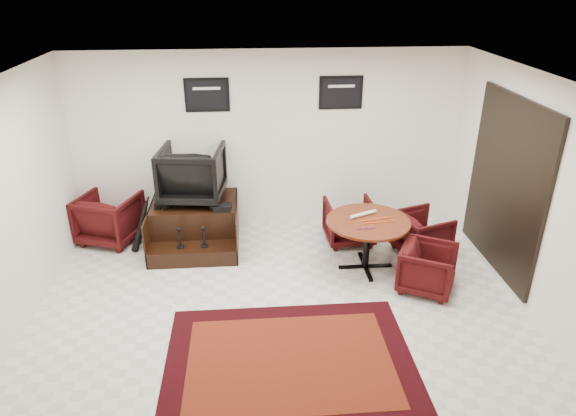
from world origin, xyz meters
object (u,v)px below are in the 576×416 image
at_px(table_chair_corner, 428,266).
at_px(table_chair_back, 349,219).
at_px(shine_podium, 196,225).
at_px(meeting_table, 368,226).
at_px(table_chair_window, 422,231).
at_px(shine_chair, 192,171).
at_px(armchair_side, 109,215).

bearing_deg(table_chair_corner, table_chair_back, 56.75).
bearing_deg(shine_podium, table_chair_back, -3.17).
relative_size(meeting_table, table_chair_window, 1.62).
height_order(shine_chair, table_chair_window, shine_chair).
bearing_deg(table_chair_back, armchair_side, -7.79).
relative_size(shine_podium, shine_chair, 1.43).
height_order(meeting_table, table_chair_back, meeting_table).
distance_m(shine_chair, meeting_table, 2.70).
relative_size(shine_podium, armchair_side, 1.59).
height_order(armchair_side, meeting_table, armchair_side).
bearing_deg(armchair_side, meeting_table, -177.15).
bearing_deg(shine_podium, table_chair_corner, -26.24).
distance_m(armchair_side, table_chair_back, 3.67).
bearing_deg(meeting_table, armchair_side, 163.17).
xyz_separation_m(shine_podium, meeting_table, (2.43, -0.94, 0.35)).
relative_size(shine_chair, table_chair_window, 1.32).
height_order(shine_podium, table_chair_window, table_chair_window).
distance_m(shine_podium, table_chair_window, 3.39).
xyz_separation_m(shine_chair, armchair_side, (-1.31, 0.05, -0.71)).
bearing_deg(meeting_table, table_chair_back, 96.31).
relative_size(shine_podium, table_chair_back, 1.83).
bearing_deg(armchair_side, shine_chair, -162.71).
bearing_deg(shine_chair, table_chair_back, -179.56).
relative_size(shine_chair, armchair_side, 1.11).
height_order(shine_chair, meeting_table, shine_chair).
height_order(armchair_side, table_chair_window, armchair_side).
bearing_deg(armchair_side, shine_podium, -168.68).
xyz_separation_m(shine_podium, table_chair_back, (2.34, -0.13, 0.06)).
bearing_deg(table_chair_back, table_chair_corner, 115.82).
distance_m(shine_podium, table_chair_back, 2.35).
xyz_separation_m(meeting_table, table_chair_back, (-0.09, 0.81, -0.29)).
xyz_separation_m(shine_podium, table_chair_corner, (3.11, -1.53, 0.04)).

